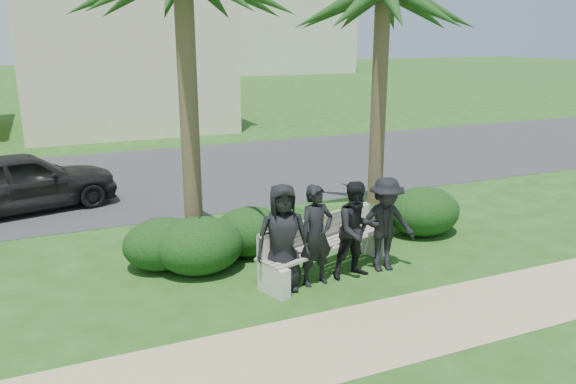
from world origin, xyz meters
name	(u,v)px	position (x,y,z in m)	size (l,w,h in m)	color
ground	(346,275)	(0.00, 0.00, 0.00)	(160.00, 160.00, 0.00)	#224714
footpath	(412,325)	(0.00, -1.80, 0.00)	(30.00, 1.60, 0.01)	tan
asphalt_street	(211,171)	(0.00, 8.00, 0.00)	(160.00, 8.00, 0.01)	#2D2D30
stucco_bldg_right	(119,39)	(-1.00, 18.00, 3.66)	(8.40, 8.40, 7.30)	beige
park_bench	(327,249)	(-0.24, 0.25, 0.40)	(2.71, 1.37, 0.89)	gray
man_a	(283,238)	(-1.16, -0.05, 0.84)	(0.82, 0.53, 1.68)	black
man_b	(316,235)	(-0.61, -0.09, 0.80)	(0.59, 0.39, 1.61)	black
man_c	(357,230)	(0.11, -0.09, 0.80)	(0.77, 0.60, 1.59)	black
man_d	(385,224)	(0.68, -0.04, 0.79)	(1.03, 0.59, 1.59)	black
hedge_a	(163,242)	(-2.67, 1.54, 0.44)	(1.35, 1.12, 0.88)	black
hedge_b	(200,244)	(-2.15, 1.12, 0.47)	(1.46, 1.20, 0.95)	black
hedge_c	(292,226)	(-0.23, 1.69, 0.35)	(1.08, 0.89, 0.70)	black
hedge_d	(366,222)	(1.17, 1.34, 0.35)	(1.08, 0.89, 0.71)	black
hedge_e	(424,210)	(2.38, 1.18, 0.48)	(1.48, 1.22, 0.97)	black
hedge_f	(432,210)	(2.84, 1.49, 0.33)	(1.02, 0.84, 0.67)	black
hedge_extra	(250,230)	(-1.12, 1.54, 0.44)	(1.35, 1.12, 0.88)	black
car_a	(23,181)	(-4.86, 5.98, 0.68)	(1.60, 3.97, 1.35)	black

